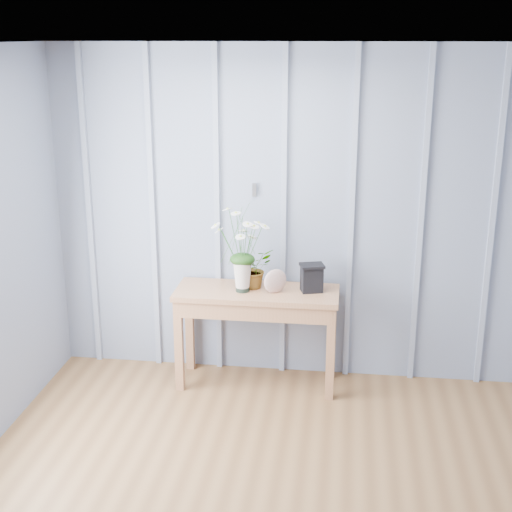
# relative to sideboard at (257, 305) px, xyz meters

# --- Properties ---
(room_shell) EXTENTS (4.00, 4.50, 2.50)m
(room_shell) POSITION_rel_sideboard_xyz_m (0.42, -1.08, 1.35)
(room_shell) COLOR gray
(room_shell) RESTS_ON ground
(sideboard) EXTENTS (1.20, 0.45, 0.75)m
(sideboard) POSITION_rel_sideboard_xyz_m (0.00, 0.00, 0.00)
(sideboard) COLOR #9A6744
(sideboard) RESTS_ON ground
(daisy_vase) EXTENTS (0.45, 0.34, 0.63)m
(daisy_vase) POSITION_rel_sideboard_xyz_m (-0.10, -0.03, 0.51)
(daisy_vase) COLOR black
(daisy_vase) RESTS_ON sideboard
(spider_plant) EXTENTS (0.35, 0.35, 0.30)m
(spider_plant) POSITION_rel_sideboard_xyz_m (-0.03, 0.07, 0.26)
(spider_plant) COLOR #143710
(spider_plant) RESTS_ON sideboard
(felt_disc_vessel) EXTENTS (0.18, 0.14, 0.18)m
(felt_disc_vessel) POSITION_rel_sideboard_xyz_m (0.14, -0.03, 0.20)
(felt_disc_vessel) COLOR #924E56
(felt_disc_vessel) RESTS_ON sideboard
(carved_box) EXTENTS (0.20, 0.17, 0.21)m
(carved_box) POSITION_rel_sideboard_xyz_m (0.40, 0.03, 0.22)
(carved_box) COLOR black
(carved_box) RESTS_ON sideboard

